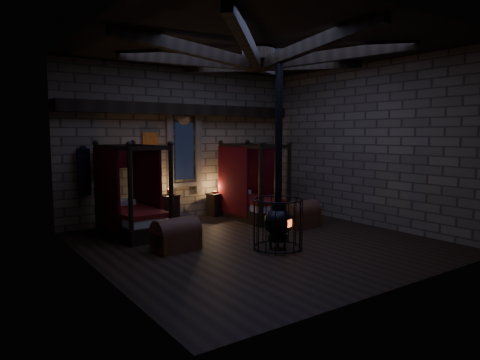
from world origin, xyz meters
TOP-DOWN VIEW (x-y plane):
  - room at (-0.00, 0.09)m, footprint 7.02×7.02m
  - bed_left at (-2.01, 2.28)m, footprint 1.20×2.10m
  - bed_right at (1.46, 2.21)m, footprint 1.07×2.02m
  - trunk_left at (-1.76, 0.46)m, footprint 0.98×0.67m
  - trunk_right at (1.86, 0.63)m, footprint 0.96×0.64m
  - nightstand_left at (-0.71, 3.01)m, footprint 0.56×0.54m
  - nightstand_right at (0.82, 3.14)m, footprint 0.48×0.47m
  - stove at (0.01, -0.67)m, footprint 1.03×1.03m

SIDE VIEW (x-z plane):
  - trunk_left at x=-1.76m, z-range -0.04..0.64m
  - trunk_right at x=1.86m, z-range -0.04..0.65m
  - nightstand_right at x=0.82m, z-range -0.02..0.70m
  - nightstand_left at x=-0.71m, z-range -0.07..0.85m
  - bed_right at x=1.46m, z-range -0.53..1.57m
  - bed_left at x=-2.01m, z-range -0.54..1.59m
  - stove at x=0.01m, z-range -1.39..2.66m
  - room at x=0.00m, z-range 1.60..5.89m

